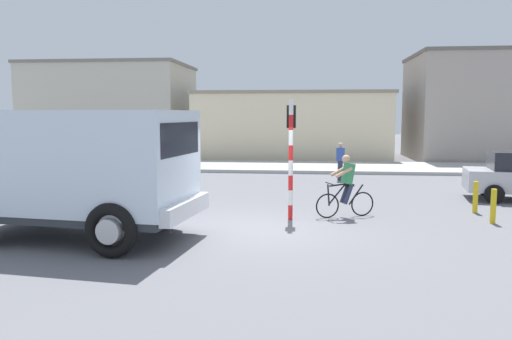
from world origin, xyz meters
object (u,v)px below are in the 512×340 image
Objects in this scene: traffic_light_pole at (291,143)px; bollard_near at (493,206)px; cyclist at (346,186)px; bollard_far at (475,197)px; pedestrian_near_kerb at (340,161)px; truck_foreground at (74,165)px.

traffic_light_pole reaches higher than bollard_near.
cyclist reaches higher than bollard_far.
cyclist reaches higher than pedestrian_near_kerb.
bollard_far is at bearing -62.78° from pedestrian_near_kerb.
traffic_light_pole is 3.56× the size of bollard_near.
pedestrian_near_kerb is at bearing 113.03° from bollard_near.
cyclist is 3.79m from bollard_near.
bollard_far is at bearing 15.27° from traffic_light_pole.
pedestrian_near_kerb is 8.78m from bollard_near.
bollard_far is at bearing 21.86° from truck_foreground.
bollard_far is (0.00, 1.40, 0.00)m from bollard_near.
traffic_light_pole reaches higher than truck_foreground.
cyclist is at bearing -92.38° from pedestrian_near_kerb.
cyclist is at bearing 25.65° from truck_foreground.
traffic_light_pole is at bearing -179.66° from bollard_near.
truck_foreground reaches higher than cyclist.
cyclist is at bearing 15.80° from traffic_light_pole.
traffic_light_pole reaches higher than bollard_far.
cyclist reaches higher than bollard_near.
bollard_near is 1.00× the size of bollard_far.
bollard_far is (3.43, -6.67, -0.40)m from pedestrian_near_kerb.
cyclist is 1.96m from traffic_light_pole.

